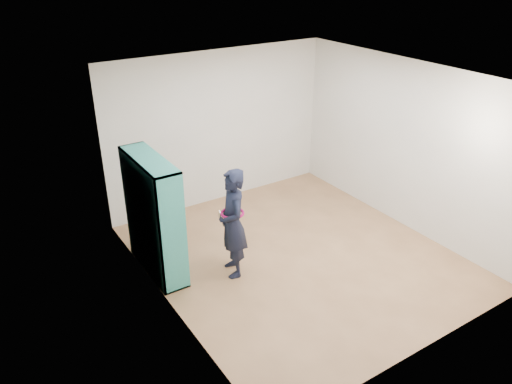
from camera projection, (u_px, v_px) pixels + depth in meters
floor at (297, 256)px, 7.25m from camera, size 4.50×4.50×0.00m
ceiling at (305, 77)px, 6.10m from camera, size 4.50×4.50×0.00m
wall_left at (162, 213)px, 5.70m from camera, size 0.02×4.50×2.60m
wall_right at (405, 145)px, 7.65m from camera, size 0.02×4.50×2.60m
wall_back at (219, 128)px, 8.37m from camera, size 4.00×0.02×2.60m
wall_front at (438, 252)px, 4.98m from camera, size 4.00×0.02×2.60m
bookshelf at (152, 218)px, 6.59m from camera, size 0.36×1.24×1.66m
person at (233, 223)px, 6.56m from camera, size 0.50×0.63×1.53m
smartphone at (220, 215)px, 6.55m from camera, size 0.03×0.11×0.14m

